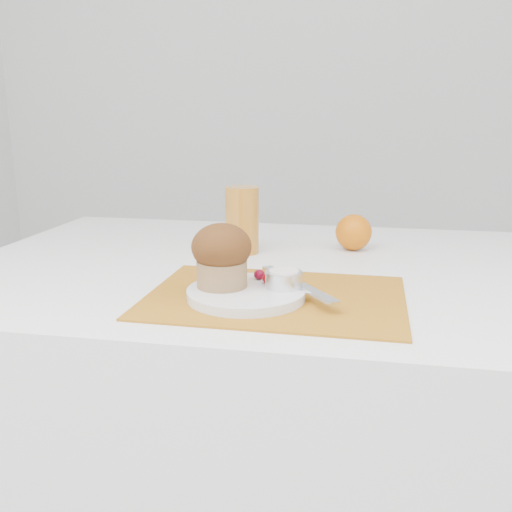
% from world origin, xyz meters
% --- Properties ---
extents(table, '(1.20, 0.80, 0.75)m').
position_xyz_m(table, '(0.00, 0.05, 0.38)').
color(table, white).
rests_on(table, ground).
extents(placemat, '(0.40, 0.29, 0.00)m').
position_xyz_m(placemat, '(0.03, -0.14, 0.75)').
color(placemat, '#A86817').
rests_on(placemat, table).
extents(plate, '(0.23, 0.23, 0.01)m').
position_xyz_m(plate, '(-0.02, -0.16, 0.76)').
color(plate, silver).
rests_on(plate, placemat).
extents(ramekin, '(0.07, 0.07, 0.03)m').
position_xyz_m(ramekin, '(0.04, -0.14, 0.78)').
color(ramekin, silver).
rests_on(ramekin, plate).
extents(cream, '(0.05, 0.05, 0.01)m').
position_xyz_m(cream, '(0.04, -0.14, 0.79)').
color(cream, silver).
rests_on(cream, ramekin).
extents(raspberry_near, '(0.02, 0.02, 0.02)m').
position_xyz_m(raspberry_near, '(-0.01, -0.11, 0.78)').
color(raspberry_near, '#4F0212').
rests_on(raspberry_near, plate).
extents(raspberry_far, '(0.02, 0.02, 0.02)m').
position_xyz_m(raspberry_far, '(0.01, -0.13, 0.78)').
color(raspberry_far, '#620202').
rests_on(raspberry_far, plate).
extents(butter_knife, '(0.14, 0.18, 0.01)m').
position_xyz_m(butter_knife, '(0.06, -0.13, 0.77)').
color(butter_knife, silver).
rests_on(butter_knife, plate).
extents(orange, '(0.07, 0.07, 0.07)m').
position_xyz_m(orange, '(0.14, 0.20, 0.79)').
color(orange, '#D76707').
rests_on(orange, table).
extents(juice_glass, '(0.08, 0.08, 0.14)m').
position_xyz_m(juice_glass, '(-0.09, 0.13, 0.82)').
color(juice_glass, '#BE7823').
rests_on(juice_glass, table).
extents(muffin, '(0.10, 0.10, 0.10)m').
position_xyz_m(muffin, '(-0.06, -0.16, 0.82)').
color(muffin, '#99754A').
rests_on(muffin, plate).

